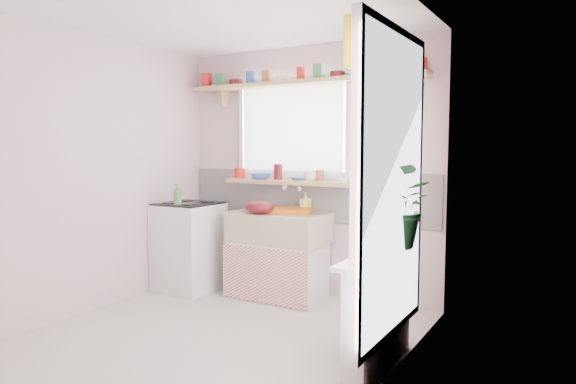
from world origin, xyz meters
The scene contains 19 objects.
room centered at (0.66, 0.86, 1.37)m, with size 3.20×3.20×3.20m.
sink_unit centered at (-0.15, 1.29, 0.43)m, with size 0.95×0.65×1.11m.
cooker centered at (-1.10, 1.05, 0.46)m, with size 0.58×0.58×0.93m.
radiator_ledge centered at (1.30, 0.20, 0.40)m, with size 0.22×0.95×0.78m.
windowsill centered at (-0.15, 1.48, 1.14)m, with size 1.40×0.22×0.04m, color #D8B36E.
pine_shelf centered at (0.00, 1.47, 2.12)m, with size 2.52×0.24×0.04m, color #D8B36E.
shelf_crockery centered at (-0.02, 1.47, 2.19)m, with size 2.47×0.11×0.12m.
sill_crockery centered at (-0.20, 1.48, 1.21)m, with size 1.35×0.11×0.12m.
dish_tray centered at (-0.06, 1.33, 0.87)m, with size 0.45×0.34×0.04m, color #D65A13.
colander centered at (-0.24, 1.10, 0.91)m, with size 0.29×0.29×0.13m, color #550E13.
jade_plant centered at (1.33, 0.51, 1.08)m, with size 0.55×0.47×0.61m, color #2B6B31.
fruit_bowl centered at (1.21, 0.25, 0.81)m, with size 0.27×0.27×0.07m, color silver.
herb_pot centered at (1.33, -0.20, 0.89)m, with size 0.12×0.08×0.22m, color #325E25.
soap_bottle_sink centered at (0.04, 1.50, 0.95)m, with size 0.09×0.09×0.19m, color #F4EA6C.
sill_cup centered at (0.13, 1.42, 1.21)m, with size 0.12×0.12×0.09m, color white.
sill_bowl centered at (-0.44, 1.42, 1.19)m, with size 0.20×0.20×0.06m, color #3654B0.
shelf_vase centered at (0.64, 1.41, 2.22)m, with size 0.16×0.16×0.17m, color #AC4335.
cooker_bottle centered at (-1.04, 0.83, 1.02)m, with size 0.08×0.08×0.22m, color #428445.
fruit centered at (1.22, 0.26, 0.87)m, with size 0.20×0.14×0.10m.
Camera 1 is at (2.46, -2.99, 1.48)m, focal length 32.00 mm.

